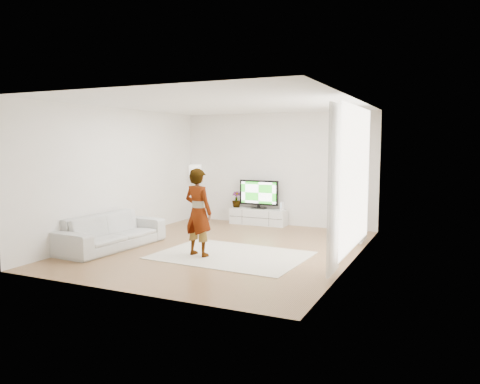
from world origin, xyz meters
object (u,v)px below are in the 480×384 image
at_px(television, 259,193).
at_px(rug, 231,255).
at_px(sofa, 112,231).
at_px(player, 198,212).
at_px(media_console, 258,217).
at_px(floor_lamp, 195,173).

xyz_separation_m(television, rug, (0.80, -3.28, -0.79)).
bearing_deg(television, sofa, -113.50).
bearing_deg(player, media_console, -74.03).
bearing_deg(floor_lamp, media_console, 2.08).
height_order(rug, player, player).
bearing_deg(television, player, -85.55).
relative_size(player, floor_lamp, 1.08).
height_order(media_console, player, player).
bearing_deg(rug, player, -152.72).
bearing_deg(media_console, floor_lamp, -177.92).
xyz_separation_m(rug, player, (-0.53, -0.27, 0.81)).
bearing_deg(rug, floor_lamp, 129.16).
relative_size(player, sofa, 0.71).
bearing_deg(player, television, -74.07).
distance_m(media_console, player, 3.59).
bearing_deg(media_console, player, -85.52).
relative_size(media_console, player, 0.91).
distance_m(media_console, television, 0.59).
xyz_separation_m(media_console, television, (0.00, 0.03, 0.59)).
xyz_separation_m(media_console, rug, (0.80, -3.25, -0.20)).
bearing_deg(sofa, floor_lamp, 7.20).
height_order(rug, sofa, sofa).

